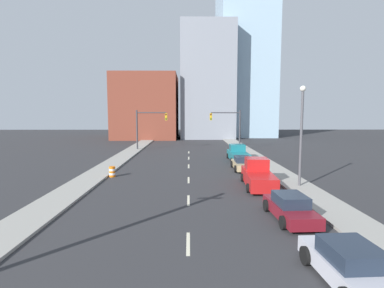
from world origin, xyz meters
TOP-DOWN VIEW (x-y plane):
  - sidewalk_left at (-8.64, 47.95)m, footprint 2.57×95.89m
  - sidewalk_right at (8.64, 47.95)m, footprint 2.57×95.89m
  - lane_stripe_at_9m at (0.00, 9.48)m, footprint 0.16×2.40m
  - lane_stripe_at_16m at (0.00, 16.09)m, footprint 0.16×2.40m
  - lane_stripe_at_22m at (0.00, 22.15)m, footprint 0.16×2.40m
  - lane_stripe_at_29m at (0.00, 28.88)m, footprint 0.16×2.40m
  - lane_stripe_at_35m at (0.00, 34.73)m, footprint 0.16×2.40m
  - lane_stripe_at_40m at (0.00, 40.39)m, footprint 0.16×2.40m
  - building_brick_left at (-9.69, 66.70)m, footprint 14.00×16.00m
  - building_office_center at (4.21, 70.70)m, footprint 12.00×20.00m
  - building_glass_right at (14.04, 74.70)m, footprint 13.00×20.00m
  - traffic_signal_left at (-6.67, 43.26)m, footprint 4.84×0.35m
  - traffic_signal_right at (6.60, 43.26)m, footprint 4.84×0.35m
  - traffic_barrel at (-6.96, 23.51)m, footprint 0.56×0.56m
  - street_lamp at (8.68, 19.50)m, footprint 0.44×0.44m
  - sedan_silver at (5.52, 6.24)m, footprint 2.25×4.47m
  - sedan_maroon at (5.57, 12.48)m, footprint 2.15×4.58m
  - pickup_truck_red at (5.51, 19.91)m, footprint 2.52×5.92m
  - sedan_tan at (5.53, 26.80)m, footprint 2.05×4.43m
  - pickup_truck_teal at (6.07, 32.96)m, footprint 2.35×6.05m

SIDE VIEW (x-z plane):
  - lane_stripe_at_9m at x=0.00m, z-range 0.00..0.01m
  - lane_stripe_at_16m at x=0.00m, z-range 0.00..0.01m
  - lane_stripe_at_22m at x=0.00m, z-range 0.00..0.01m
  - lane_stripe_at_29m at x=0.00m, z-range 0.00..0.01m
  - lane_stripe_at_35m at x=0.00m, z-range 0.00..0.01m
  - lane_stripe_at_40m at x=0.00m, z-range 0.00..0.01m
  - sidewalk_left at x=-8.64m, z-range 0.00..0.16m
  - sidewalk_right at x=8.64m, z-range 0.00..0.16m
  - traffic_barrel at x=-6.96m, z-range 0.00..0.95m
  - sedan_tan at x=5.53m, z-range -0.05..1.33m
  - sedan_maroon at x=5.57m, z-range -0.05..1.35m
  - sedan_silver at x=5.52m, z-range -0.05..1.35m
  - pickup_truck_teal at x=6.07m, z-range -0.18..1.72m
  - pickup_truck_red at x=5.51m, z-range -0.21..1.95m
  - traffic_signal_left at x=-6.67m, z-range 0.96..7.19m
  - traffic_signal_right at x=6.60m, z-range 0.96..7.19m
  - street_lamp at x=8.68m, z-range 0.66..8.51m
  - building_brick_left at x=-9.69m, z-range 0.00..14.35m
  - building_office_center at x=4.21m, z-range 0.00..25.59m
  - building_glass_right at x=14.04m, z-range 0.00..39.99m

